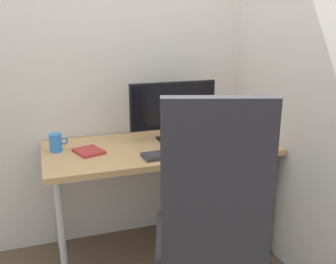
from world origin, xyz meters
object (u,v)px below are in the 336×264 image
office_chair (211,222)px  mouse (224,142)px  pen_holder (228,125)px  keyboard (178,153)px  coffee_mug (56,143)px  notebook (89,151)px  monitor (173,108)px  filing_cabinet (225,200)px

office_chair → mouse: 0.76m
pen_holder → mouse: bearing=-121.3°
keyboard → pen_holder: 0.57m
keyboard → coffee_mug: 0.72m
office_chair → pen_holder: size_ratio=6.42×
pen_holder → notebook: pen_holder is taller
monitor → pen_holder: 0.44m
office_chair → pen_holder: 1.03m
filing_cabinet → monitor: (-0.33, 0.12, 0.64)m
mouse → coffee_mug: size_ratio=0.91×
monitor → office_chair: bearing=-97.6°
mouse → keyboard: bearing=176.9°
keyboard → pen_holder: (0.47, 0.31, 0.04)m
keyboard → pen_holder: size_ratio=2.23×
mouse → monitor: bearing=126.8°
mouse → pen_holder: (0.14, 0.23, 0.04)m
office_chair → monitor: (0.11, 0.84, 0.34)m
pen_holder → coffee_mug: 1.14m
pen_holder → notebook: 0.96m
pen_holder → keyboard: bearing=-147.1°
mouse → pen_holder: 0.27m
monitor → keyboard: bearing=-103.5°
mouse → notebook: bearing=154.9°
office_chair → filing_cabinet: 0.90m
keyboard → monitor: bearing=76.5°
keyboard → notebook: size_ratio=2.45×
monitor → pen_holder: (0.41, 0.03, -0.16)m
office_chair → pen_holder: bearing=59.0°
notebook → coffee_mug: 0.20m
filing_cabinet → monitor: size_ratio=1.14×
office_chair → mouse: size_ratio=12.33×
filing_cabinet → pen_holder: (0.07, 0.15, 0.49)m
mouse → coffee_mug: coffee_mug is taller
pen_holder → coffee_mug: (-1.14, -0.02, -0.00)m
notebook → pen_holder: bearing=-13.0°
monitor → mouse: monitor is taller
filing_cabinet → pen_holder: size_ratio=3.38×
keyboard → coffee_mug: coffee_mug is taller
mouse → coffee_mug: (-1.00, 0.21, 0.04)m
monitor → notebook: bearing=-172.3°
filing_cabinet → mouse: (-0.07, -0.08, 0.45)m
keyboard → mouse: size_ratio=4.28×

